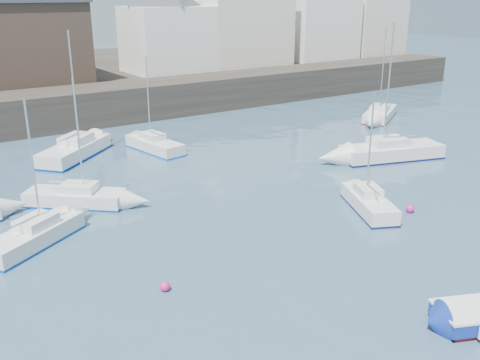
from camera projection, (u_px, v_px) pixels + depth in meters
water at (435, 316)px, 18.42m from camera, size 220.00×220.00×0.00m
quay_wall at (88, 106)px, 45.27m from camera, size 90.00×5.00×3.00m
land_strip at (33, 80)px, 59.37m from camera, size 90.00×32.00×2.80m
bldg_east_a at (237, 10)px, 58.92m from camera, size 13.36×13.36×11.80m
bldg_east_b at (315, 17)px, 64.66m from camera, size 11.88×11.88×9.95m
bldg_east_c at (367, 11)px, 69.26m from camera, size 11.14×11.14×10.95m
bldg_east_d at (167, 26)px, 54.24m from camera, size 11.14×11.14×8.95m
sailboat_a at (34, 235)px, 23.50m from camera, size 5.03×3.94×6.42m
sailboat_b at (76, 197)px, 27.98m from camera, size 5.00×4.65×6.67m
sailboat_c at (369, 202)px, 27.22m from camera, size 3.26×4.72×5.97m
sailboat_d at (391, 151)px, 35.74m from camera, size 7.27×4.19×8.83m
sailboat_f at (155, 145)px, 37.55m from camera, size 2.42×5.26×6.58m
sailboat_g at (380, 113)px, 47.38m from camera, size 6.35×4.99×7.90m
sailboat_h at (75, 150)px, 36.06m from camera, size 6.22×5.81×8.32m
buoy_near at (165, 291)px, 19.99m from camera, size 0.40×0.40×0.40m
buoy_mid at (410, 212)px, 27.14m from camera, size 0.43×0.43×0.43m
buoy_far at (65, 192)px, 29.85m from camera, size 0.40×0.40×0.40m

